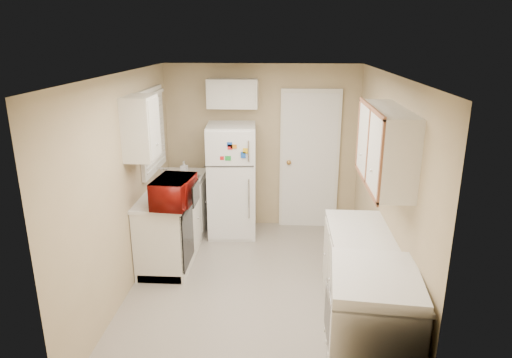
{
  "coord_description": "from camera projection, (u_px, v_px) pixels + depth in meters",
  "views": [
    {
      "loc": [
        0.31,
        -4.62,
        2.76
      ],
      "look_at": [
        0.0,
        0.5,
        1.15
      ],
      "focal_mm": 32.0,
      "sensor_mm": 36.0,
      "label": 1
    }
  ],
  "objects": [
    {
      "name": "refrigerator",
      "position": [
        232.0,
        181.0,
        6.47
      ],
      "size": [
        0.7,
        0.68,
        1.61
      ],
      "primitive_type": "cube",
      "rotation": [
        0.0,
        0.0,
        0.06
      ],
      "color": "white",
      "rests_on": "floor"
    },
    {
      "name": "interior_door",
      "position": [
        309.0,
        161.0,
        6.67
      ],
      "size": [
        0.86,
        0.06,
        2.08
      ],
      "primitive_type": "cube",
      "color": "white",
      "rests_on": "floor"
    },
    {
      "name": "ceiling",
      "position": [
        253.0,
        74.0,
        4.53
      ],
      "size": [
        3.8,
        3.8,
        0.0
      ],
      "primitive_type": "plane",
      "color": "white",
      "rests_on": "floor"
    },
    {
      "name": "dishwasher",
      "position": [
        187.0,
        236.0,
        5.43
      ],
      "size": [
        0.03,
        0.58,
        0.72
      ],
      "primitive_type": "cube",
      "color": "black",
      "rests_on": "floor"
    },
    {
      "name": "sink",
      "position": [
        176.0,
        186.0,
        6.05
      ],
      "size": [
        0.54,
        0.74,
        0.16
      ],
      "primitive_type": "cube",
      "color": "gray",
      "rests_on": "left_counter"
    },
    {
      "name": "upper_cabinet_left",
      "position": [
        141.0,
        128.0,
        4.99
      ],
      "size": [
        0.3,
        0.45,
        0.7
      ],
      "primitive_type": "cube",
      "color": "silver",
      "rests_on": "wall_left"
    },
    {
      "name": "floor",
      "position": [
        253.0,
        287.0,
        5.25
      ],
      "size": [
        3.8,
        3.8,
        0.0
      ],
      "primitive_type": "plane",
      "color": "#AFA79D",
      "rests_on": "ground"
    },
    {
      "name": "microwave",
      "position": [
        174.0,
        193.0,
        5.2
      ],
      "size": [
        0.61,
        0.38,
        0.39
      ],
      "primitive_type": "imported",
      "rotation": [
        0.0,
        0.0,
        1.48
      ],
      "color": "maroon",
      "rests_on": "left_counter"
    },
    {
      "name": "upper_cabinet_right",
      "position": [
        386.0,
        146.0,
        4.16
      ],
      "size": [
        0.3,
        1.2,
        0.7
      ],
      "primitive_type": "cube",
      "color": "silver",
      "rests_on": "wall_right"
    },
    {
      "name": "right_counter",
      "position": [
        364.0,
        293.0,
        4.29
      ],
      "size": [
        0.6,
        2.0,
        0.9
      ],
      "primitive_type": "cube",
      "color": "silver",
      "rests_on": "floor"
    },
    {
      "name": "window_blinds",
      "position": [
        153.0,
        131.0,
        5.84
      ],
      "size": [
        0.1,
        0.98,
        1.08
      ],
      "primitive_type": "cube",
      "color": "silver",
      "rests_on": "wall_left"
    },
    {
      "name": "left_counter",
      "position": [
        175.0,
        219.0,
        6.03
      ],
      "size": [
        0.6,
        1.8,
        0.9
      ],
      "primitive_type": "cube",
      "color": "silver",
      "rests_on": "floor"
    },
    {
      "name": "stove",
      "position": [
        372.0,
        328.0,
        3.68
      ],
      "size": [
        0.75,
        0.89,
        1.01
      ],
      "primitive_type": "cube",
      "rotation": [
        0.0,
        0.0,
        -0.09
      ],
      "color": "white",
      "rests_on": "floor"
    },
    {
      "name": "wall_front",
      "position": [
        235.0,
        278.0,
        3.08
      ],
      "size": [
        2.8,
        2.8,
        0.0
      ],
      "primitive_type": "plane",
      "color": "tan",
      "rests_on": "floor"
    },
    {
      "name": "wall_left",
      "position": [
        125.0,
        186.0,
        4.97
      ],
      "size": [
        3.8,
        3.8,
        0.0
      ],
      "primitive_type": "plane",
      "color": "tan",
      "rests_on": "floor"
    },
    {
      "name": "wall_right",
      "position": [
        385.0,
        191.0,
        4.81
      ],
      "size": [
        3.8,
        3.8,
        0.0
      ],
      "primitive_type": "plane",
      "color": "tan",
      "rests_on": "floor"
    },
    {
      "name": "cabinet_over_fridge",
      "position": [
        233.0,
        93.0,
        6.34
      ],
      "size": [
        0.7,
        0.3,
        0.4
      ],
      "primitive_type": "cube",
      "color": "silver",
      "rests_on": "wall_back"
    },
    {
      "name": "soap_bottle",
      "position": [
        184.0,
        168.0,
        6.39
      ],
      "size": [
        0.1,
        0.1,
        0.19
      ],
      "primitive_type": "imported",
      "rotation": [
        0.0,
        0.0,
        -0.18
      ],
      "color": "silver",
      "rests_on": "left_counter"
    },
    {
      "name": "wall_back",
      "position": [
        262.0,
        147.0,
        6.7
      ],
      "size": [
        2.8,
        2.8,
        0.0
      ],
      "primitive_type": "plane",
      "color": "tan",
      "rests_on": "floor"
    }
  ]
}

